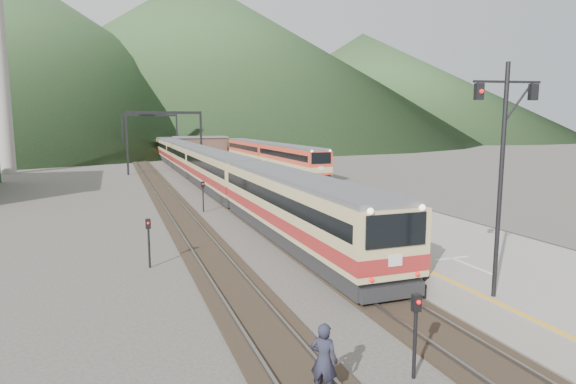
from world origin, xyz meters
name	(u,v)px	position (x,y,z in m)	size (l,w,h in m)	color
track_main	(210,186)	(0.00, 40.00, 0.07)	(2.60, 200.00, 0.23)	black
track_far	(160,189)	(-5.00, 40.00, 0.07)	(2.60, 200.00, 0.23)	black
track_second	(313,182)	(11.50, 40.00, 0.07)	(2.60, 200.00, 0.23)	black
platform	(268,182)	(5.60, 38.00, 0.50)	(8.00, 100.00, 1.00)	gray
gantry_near	(165,130)	(-2.85, 55.00, 5.59)	(9.55, 0.25, 8.00)	black
gantry_far	(150,128)	(-2.85, 80.00, 5.59)	(9.55, 0.25, 8.00)	black
station_shed	(200,145)	(5.60, 78.00, 2.57)	(9.40, 4.40, 3.10)	#4F382D
hill_a	(16,56)	(-40.00, 190.00, 30.00)	(180.00, 180.00, 60.00)	#284622
hill_b	(195,57)	(30.00, 230.00, 37.50)	(220.00, 220.00, 75.00)	#284622
hill_c	(362,85)	(110.00, 210.00, 25.00)	(160.00, 160.00, 50.00)	#284622
main_train	(186,157)	(0.00, 56.39, 2.04)	(2.96, 101.60, 3.62)	tan
second_train	(268,156)	(11.50, 56.52, 1.89)	(2.72, 37.09, 3.32)	#CF422A
signal_mast	(502,158)	(2.16, 3.12, 5.50)	(2.17, 0.58, 7.41)	black
short_signal_a	(416,325)	(-2.17, 1.20, 1.46)	(0.23, 0.18, 2.27)	black
short_signal_b	(203,192)	(-3.12, 26.44, 1.46)	(0.26, 0.22, 2.27)	black
short_signal_c	(149,236)	(-7.89, 13.50, 1.46)	(0.23, 0.18, 2.27)	black
worker	(324,360)	(-4.72, 1.22, 0.94)	(0.69, 0.45, 1.88)	#212131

